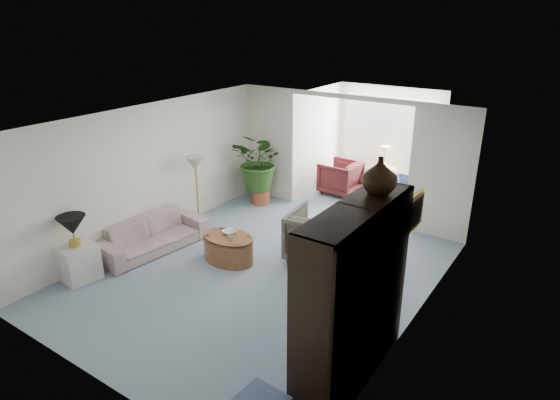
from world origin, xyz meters
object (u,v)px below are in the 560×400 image
Objects in this scene: wingback_chair at (319,236)px; coffee_table at (228,248)px; framed_picture at (415,213)px; sofa at (152,235)px; entertainment_cabinet at (353,295)px; cabinet_urn at (380,175)px; floor_lamp at (195,164)px; sunroom_chair_maroon at (340,177)px; table_lamp at (72,225)px; side_table_dark at (364,247)px; sunroom_table at (383,179)px; coffee_cup at (231,238)px; plant_pot at (261,196)px; coffee_bowl at (229,232)px; sunroom_chair_blue at (402,192)px; end_table at (78,262)px.

coffee_table is at bearing 28.79° from wingback_chair.
sofa is (-4.55, -0.27, -1.41)m from framed_picture.
cabinet_urn is (0.00, 0.50, 1.26)m from entertainment_cabinet.
wingback_chair is 0.46× the size of entertainment_cabinet.
entertainment_cabinet is at bearing -24.21° from coffee_table.
sunroom_chair_maroon is at bearing 63.71° from floor_lamp.
side_table_dark is (3.52, 3.00, -0.64)m from table_lamp.
coffee_table is at bearing -99.46° from sunroom_table.
coffee_cup is 2.86m from plant_pot.
side_table_dark is at bearing 28.91° from coffee_bowl.
sunroom_chair_blue reaches higher than coffee_cup.
end_table reaches higher than sofa.
table_lamp reaches higher than plant_pot.
coffee_bowl is 3.90m from sunroom_chair_maroon.
coffee_bowl is 3.36m from entertainment_cabinet.
floor_lamp is 0.64× the size of sunroom_table.
coffee_table is (-3.17, 0.18, -1.47)m from framed_picture.
end_table is (-0.20, -1.35, 0.00)m from sofa.
floor_lamp is at bearing 152.23° from coffee_bowl.
sunroom_chair_blue is at bearing 45.80° from floor_lamp.
side_table_dark is at bearing 131.48° from framed_picture.
entertainment_cabinet is (4.52, 0.48, 0.13)m from table_lamp.
coffee_bowl is at bearing 135.00° from coffee_cup.
end_table reaches higher than plant_pot.
end_table is 1.41× the size of cabinet_urn.
framed_picture is at bearing -156.89° from sunroom_chair_blue.
sunroom_table is (0.84, 4.65, -0.20)m from coffee_bowl.
framed_picture is at bearing -3.33° from coffee_table.
wingback_chair is 3.33m from sunroom_chair_maroon.
table_lamp is 4.39× the size of coffee_cup.
side_table_dark is (0.70, 0.30, -0.15)m from wingback_chair.
framed_picture is 5.39m from sunroom_chair_maroon.
floor_lamp is 2.06m from coffee_cup.
sunroom_chair_maroon is at bearing 121.02° from cabinet_urn.
sofa is 2.07× the size of coffee_table.
sunroom_table is at bearing 136.81° from sunroom_chair_maroon.
coffee_table is (1.58, 1.80, -0.71)m from table_lamp.
floor_lamp reaches higher than coffee_bowl.
side_table_dark is at bearing 35.95° from coffee_cup.
wingback_chair is (2.82, 2.70, 0.15)m from end_table.
framed_picture reaches higher than sunroom_chair_maroon.
sunroom_chair_blue is at bearing 61.75° from table_lamp.
floor_lamp is 0.38× the size of coffee_table.
sunroom_chair_maroon is at bearing 91.51° from coffee_cup.
framed_picture is 0.85× the size of side_table_dark.
cabinet_urn is at bearing 12.21° from end_table.
entertainment_cabinet reaches higher than floor_lamp.
sofa is 3.49× the size of sunroom_table.
floor_lamp is 4.88m from cabinet_urn.
framed_picture is 4.70m from sunroom_chair_blue.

